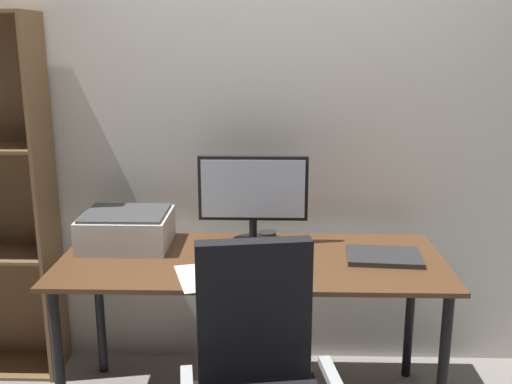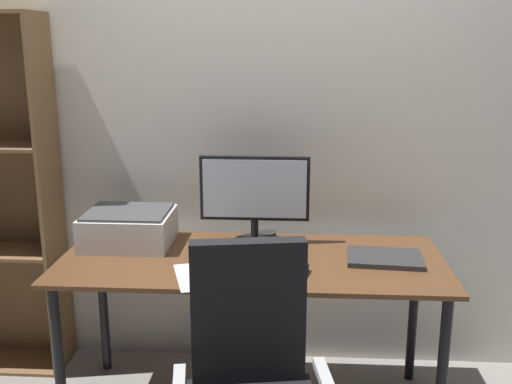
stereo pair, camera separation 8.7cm
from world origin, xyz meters
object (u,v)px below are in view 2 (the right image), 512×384
Objects in this scene: keyboard at (239,271)px; printer at (129,227)px; monitor at (254,194)px; mouse at (300,270)px; laptop at (385,258)px; coffee_mug at (268,244)px; desk at (252,275)px.

printer reaches higher than keyboard.
monitor reaches higher than printer.
mouse reaches higher than laptop.
monitor is 1.59× the size of laptop.
monitor is 0.45m from keyboard.
monitor is 1.75× the size of keyboard.
coffee_mug is 0.66m from printer.
keyboard is at bearing -95.18° from monitor.
desk is 0.63m from printer.
laptop is (0.51, -0.03, -0.04)m from coffee_mug.
mouse is (0.25, 0.01, 0.01)m from keyboard.
laptop is (0.58, 0.01, 0.09)m from desk.
desk is at bearing 80.35° from keyboard.
coffee_mug is at bearing 29.43° from desk.
keyboard reaches higher than desk.
mouse is 0.24× the size of printer.
keyboard is 3.02× the size of mouse.
mouse is at bearing -56.15° from coffee_mug.
printer is at bearing 151.47° from keyboard.
mouse reaches higher than keyboard.
coffee_mug reaches higher than keyboard.
laptop is 1.17m from printer.
laptop is at bearing -7.12° from printer.
keyboard is 0.25m from mouse.
monitor reaches higher than mouse.
desk is at bearing 154.74° from mouse.
desk is 0.20m from keyboard.
laptop is at bearing 39.79° from mouse.
keyboard is at bearing -31.14° from printer.
monitor reaches higher than coffee_mug.
mouse is 0.30× the size of laptop.
monitor is at bearing 112.69° from coffee_mug.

